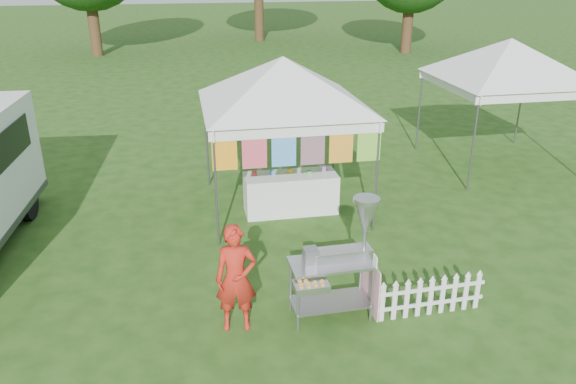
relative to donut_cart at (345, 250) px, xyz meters
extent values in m
plane|color=#204614|center=(-0.14, 0.37, -1.03)|extent=(120.00, 120.00, 0.00)
cylinder|color=#59595E|center=(-1.56, 2.45, 0.02)|extent=(0.04, 0.04, 2.10)
cylinder|color=#59595E|center=(1.28, 2.45, 0.02)|extent=(0.04, 0.04, 2.10)
cylinder|color=#59595E|center=(-1.56, 5.29, 0.02)|extent=(0.04, 0.04, 2.10)
cylinder|color=#59595E|center=(1.28, 5.29, 0.02)|extent=(0.04, 0.04, 2.10)
cube|color=white|center=(-0.14, 2.45, 0.97)|extent=(3.00, 0.03, 0.22)
cube|color=white|center=(-0.14, 5.29, 0.97)|extent=(3.00, 0.03, 0.22)
pyramid|color=white|center=(-0.14, 3.87, 1.97)|extent=(4.24, 4.24, 0.90)
cylinder|color=#59595E|center=(-0.14, 2.45, 1.05)|extent=(3.00, 0.03, 0.03)
cube|color=#F85E1B|center=(-1.39, 2.45, 0.70)|extent=(0.42, 0.01, 0.70)
cube|color=#C41888|center=(-0.89, 2.45, 0.70)|extent=(0.42, 0.01, 0.70)
cube|color=blue|center=(-0.39, 2.45, 0.70)|extent=(0.42, 0.01, 0.70)
cube|color=#E0600B|center=(0.11, 2.45, 0.70)|extent=(0.42, 0.01, 0.70)
cube|color=red|center=(0.61, 2.45, 0.70)|extent=(0.42, 0.01, 0.70)
cube|color=#18933B|center=(1.11, 2.45, 0.70)|extent=(0.42, 0.01, 0.70)
cylinder|color=#59595E|center=(3.94, 3.95, 0.02)|extent=(0.04, 0.04, 2.10)
cylinder|color=#59595E|center=(3.94, 6.79, 0.02)|extent=(0.04, 0.04, 2.10)
cylinder|color=#59595E|center=(6.78, 6.79, 0.02)|extent=(0.04, 0.04, 2.10)
cube|color=white|center=(5.36, 3.95, 0.97)|extent=(3.00, 0.03, 0.22)
cube|color=white|center=(5.36, 6.79, 0.97)|extent=(3.00, 0.03, 0.22)
pyramid|color=white|center=(5.36, 5.37, 1.97)|extent=(4.24, 4.24, 0.90)
cylinder|color=#59595E|center=(5.36, 3.95, 1.05)|extent=(3.00, 0.03, 0.03)
cylinder|color=#3E2316|center=(-6.14, 24.37, 0.95)|extent=(0.56, 0.56, 3.96)
cylinder|color=#3E2316|center=(9.86, 22.37, 0.73)|extent=(0.56, 0.56, 3.52)
cylinder|color=gray|center=(-0.69, -0.25, -0.60)|extent=(0.04, 0.04, 0.85)
cylinder|color=gray|center=(0.34, -0.22, -0.60)|extent=(0.04, 0.04, 0.85)
cylinder|color=gray|center=(-0.71, 0.22, -0.60)|extent=(0.04, 0.04, 0.85)
cylinder|color=gray|center=(0.32, 0.25, -0.60)|extent=(0.04, 0.04, 0.85)
cube|color=gray|center=(-0.18, 0.00, -0.79)|extent=(1.09, 0.57, 0.01)
cube|color=#B7B7BC|center=(-0.18, 0.00, -0.18)|extent=(1.15, 0.60, 0.04)
cube|color=#B7B7BC|center=(-0.02, 0.05, -0.09)|extent=(0.81, 0.26, 0.14)
cube|color=gray|center=(-0.47, 0.04, -0.06)|extent=(0.19, 0.21, 0.21)
cylinder|color=gray|center=(0.29, 0.06, 0.25)|extent=(0.05, 0.05, 0.85)
cone|color=#B7B7BC|center=(0.29, 0.06, 0.48)|extent=(0.35, 0.35, 0.38)
cylinder|color=#B7B7BC|center=(0.29, 0.06, 0.69)|extent=(0.37, 0.37, 0.06)
cube|color=#B7B7BC|center=(-0.55, -0.37, -0.27)|extent=(0.46, 0.30, 0.09)
cube|color=pink|center=(0.39, 0.02, -0.60)|extent=(0.04, 0.71, 0.76)
cube|color=white|center=(0.34, -0.25, -0.06)|extent=(0.02, 0.13, 0.17)
imported|color=red|center=(-1.48, 0.00, -0.27)|extent=(0.58, 0.41, 1.52)
cube|color=black|center=(-5.02, 3.09, 0.66)|extent=(0.21, 2.99, 0.60)
cylinder|color=black|center=(-5.09, 4.19, -0.66)|extent=(0.29, 0.75, 0.74)
cube|color=white|center=(0.48, -0.25, -0.75)|extent=(0.07, 0.02, 0.56)
cube|color=white|center=(0.66, -0.25, -0.75)|extent=(0.07, 0.02, 0.56)
cube|color=white|center=(0.84, -0.24, -0.75)|extent=(0.07, 0.02, 0.56)
cube|color=white|center=(1.02, -0.24, -0.75)|extent=(0.07, 0.02, 0.56)
cube|color=white|center=(1.20, -0.23, -0.75)|extent=(0.07, 0.02, 0.56)
cube|color=white|center=(1.38, -0.22, -0.75)|extent=(0.07, 0.02, 0.56)
cube|color=white|center=(1.56, -0.22, -0.75)|extent=(0.07, 0.02, 0.56)
cube|color=white|center=(1.74, -0.21, -0.75)|extent=(0.07, 0.02, 0.56)
cube|color=white|center=(1.92, -0.20, -0.75)|extent=(0.07, 0.02, 0.56)
cube|color=white|center=(1.20, -0.23, -0.85)|extent=(1.62, 0.08, 0.05)
cube|color=white|center=(1.20, -0.23, -0.61)|extent=(1.62, 0.08, 0.05)
cube|color=white|center=(-0.05, 3.58, -0.64)|extent=(1.80, 0.70, 0.78)
camera|label=1|loc=(-2.01, -6.40, 3.63)|focal=35.00mm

